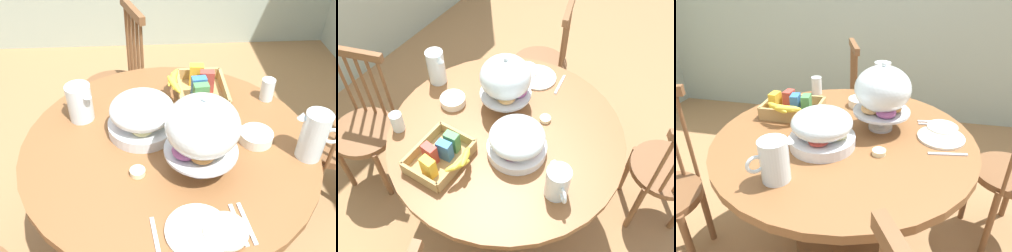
% 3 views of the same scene
% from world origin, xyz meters
% --- Properties ---
extents(ground_plane, '(10.00, 10.00, 0.00)m').
position_xyz_m(ground_plane, '(0.00, 0.00, 0.00)').
color(ground_plane, '#997047').
extents(dining_table, '(1.24, 1.24, 0.74)m').
position_xyz_m(dining_table, '(-0.03, 0.01, 0.54)').
color(dining_table, brown).
rests_on(dining_table, ground_plane).
extents(windsor_chair_near_window, '(0.43, 0.43, 0.97)m').
position_xyz_m(windsor_chair_near_window, '(-0.91, -0.27, 0.45)').
color(windsor_chair_near_window, brown).
rests_on(windsor_chair_near_window, ground_plane).
extents(windsor_chair_far_side, '(0.42, 0.42, 0.97)m').
position_xyz_m(windsor_chair_far_side, '(-0.28, 0.90, 0.45)').
color(windsor_chair_far_side, brown).
rests_on(windsor_chair_far_side, ground_plane).
extents(pastry_stand_with_dome, '(0.28, 0.28, 0.34)m').
position_xyz_m(pastry_stand_with_dome, '(0.14, 0.12, 0.94)').
color(pastry_stand_with_dome, silver).
rests_on(pastry_stand_with_dome, dining_table).
extents(fruit_platter_covered, '(0.30, 0.30, 0.18)m').
position_xyz_m(fruit_platter_covered, '(-0.11, -0.10, 0.83)').
color(fruit_platter_covered, silver).
rests_on(fruit_platter_covered, dining_table).
extents(orange_juice_pitcher, '(0.15, 0.15, 0.17)m').
position_xyz_m(orange_juice_pitcher, '(-0.21, -0.37, 0.82)').
color(orange_juice_pitcher, silver).
rests_on(orange_juice_pitcher, dining_table).
extents(milk_pitcher, '(0.10, 0.18, 0.21)m').
position_xyz_m(milk_pitcher, '(0.09, 0.57, 0.84)').
color(milk_pitcher, silver).
rests_on(milk_pitcher, dining_table).
extents(cereal_basket, '(0.32, 0.30, 0.12)m').
position_xyz_m(cereal_basket, '(-0.35, 0.18, 0.79)').
color(cereal_basket, tan).
rests_on(cereal_basket, dining_table).
extents(china_plate_large, '(0.22, 0.22, 0.01)m').
position_xyz_m(china_plate_large, '(0.43, 0.08, 0.75)').
color(china_plate_large, white).
rests_on(china_plate_large, dining_table).
extents(china_plate_small, '(0.15, 0.15, 0.01)m').
position_xyz_m(china_plate_small, '(0.44, 0.17, 0.76)').
color(china_plate_small, white).
rests_on(china_plate_small, china_plate_large).
extents(cereal_bowl, '(0.14, 0.14, 0.04)m').
position_xyz_m(cereal_bowl, '(-0.01, 0.38, 0.76)').
color(cereal_bowl, white).
rests_on(cereal_bowl, dining_table).
extents(drinking_glass, '(0.06, 0.06, 0.11)m').
position_xyz_m(drinking_glass, '(-0.31, 0.50, 0.80)').
color(drinking_glass, silver).
rests_on(drinking_glass, dining_table).
extents(butter_dish, '(0.06, 0.06, 0.02)m').
position_xyz_m(butter_dish, '(0.16, -0.12, 0.75)').
color(butter_dish, beige).
rests_on(butter_dish, dining_table).
extents(table_knife, '(0.17, 0.04, 0.01)m').
position_xyz_m(table_knife, '(0.41, 0.22, 0.74)').
color(table_knife, silver).
rests_on(table_knife, dining_table).
extents(dinner_fork, '(0.17, 0.04, 0.01)m').
position_xyz_m(dinner_fork, '(0.41, 0.25, 0.74)').
color(dinner_fork, silver).
rests_on(dinner_fork, dining_table).
extents(soup_spoon, '(0.17, 0.04, 0.01)m').
position_xyz_m(soup_spoon, '(0.45, -0.06, 0.74)').
color(soup_spoon, silver).
rests_on(soup_spoon, dining_table).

